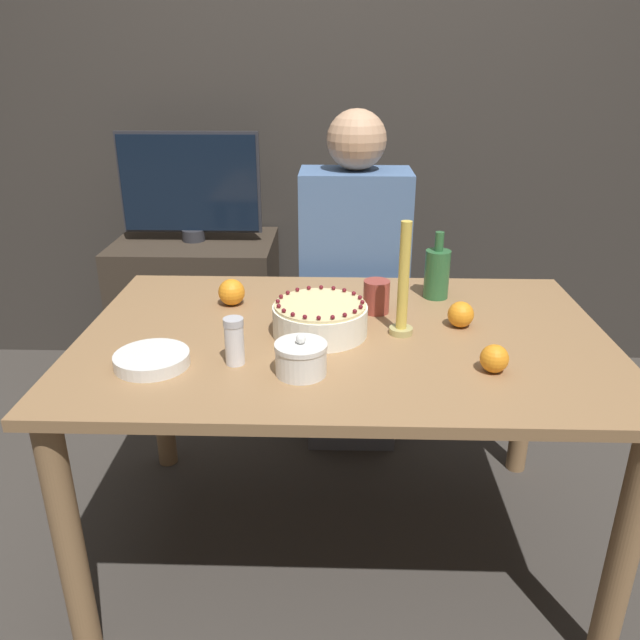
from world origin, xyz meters
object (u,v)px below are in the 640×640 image
sugar_bowl (301,358)px  cake (320,319)px  tv_monitor (190,185)px  candle (403,289)px  bottle (437,273)px  person_man_blue_shirt (353,303)px  sugar_shaker (234,341)px

sugar_bowl → cake: bearing=80.8°
tv_monitor → candle: bearing=-53.4°
bottle → person_man_blue_shirt: bearing=123.1°
cake → sugar_bowl: size_ratio=2.06×
candle → tv_monitor: tv_monitor is taller
cake → tv_monitor: (-0.59, 1.11, 0.15)m
candle → person_man_blue_shirt: bearing=99.7°
sugar_bowl → tv_monitor: tv_monitor is taller
candle → cake: bearing=-178.0°
cake → sugar_shaker: 0.28m
cake → candle: candle is taller
sugar_shaker → person_man_blue_shirt: person_man_blue_shirt is taller
cake → sugar_shaker: bearing=-137.4°
sugar_shaker → person_man_blue_shirt: size_ratio=0.09×
cake → sugar_shaker: size_ratio=2.15×
sugar_shaker → bottle: bottle is taller
sugar_bowl → person_man_blue_shirt: bearing=80.9°
sugar_bowl → bottle: 0.66m
candle → person_man_blue_shirt: 0.74m
sugar_shaker → sugar_bowl: bearing=-16.5°
candle → sugar_shaker: bearing=-155.3°
sugar_bowl → tv_monitor: 1.46m
cake → person_man_blue_shirt: bearing=81.0°
bottle → sugar_bowl: bearing=-126.7°
cake → sugar_bowl: 0.24m
bottle → person_man_blue_shirt: size_ratio=0.17×
cake → sugar_shaker: sugar_shaker is taller
person_man_blue_shirt → tv_monitor: size_ratio=2.09×
cake → sugar_bowl: bearing=-99.2°
sugar_bowl → tv_monitor: (-0.56, 1.35, 0.15)m
bottle → tv_monitor: bearing=139.4°
cake → person_man_blue_shirt: 0.72m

